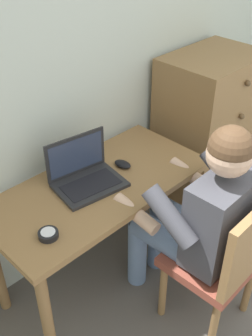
{
  "coord_description": "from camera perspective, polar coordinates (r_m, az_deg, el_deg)",
  "views": [
    {
      "loc": [
        -1.34,
        0.56,
        1.98
      ],
      "look_at": [
        -0.17,
        1.74,
        0.81
      ],
      "focal_mm": 43.55,
      "sensor_mm": 36.0,
      "label": 1
    }
  ],
  "objects": [
    {
      "name": "desk",
      "position": [
        2.17,
        -3.75,
        -4.54
      ],
      "size": [
        1.19,
        0.57,
        0.71
      ],
      "color": "olive",
      "rests_on": "ground_plane"
    },
    {
      "name": "chair",
      "position": [
        2.09,
        13.68,
        -12.21
      ],
      "size": [
        0.43,
        0.41,
        0.86
      ],
      "color": "brown",
      "rests_on": "ground_plane"
    },
    {
      "name": "dresser",
      "position": [
        2.88,
        11.09,
        4.82
      ],
      "size": [
        0.65,
        0.5,
        1.11
      ],
      "color": "olive",
      "rests_on": "ground_plane"
    },
    {
      "name": "desk_clock",
      "position": [
        1.83,
        -10.82,
        -9.1
      ],
      "size": [
        0.09,
        0.09,
        0.03
      ],
      "color": "black",
      "rests_on": "desk"
    },
    {
      "name": "person_seated",
      "position": [
        2.02,
        10.06,
        -6.23
      ],
      "size": [
        0.54,
        0.59,
        1.18
      ],
      "color": "#6B84AD",
      "rests_on": "ground_plane"
    },
    {
      "name": "laptop",
      "position": [
        2.08,
        -5.75,
        -0.91
      ],
      "size": [
        0.37,
        0.3,
        0.24
      ],
      "color": "#232326",
      "rests_on": "desk"
    },
    {
      "name": "computer_mouse",
      "position": [
        2.21,
        -0.47,
        0.54
      ],
      "size": [
        0.07,
        0.11,
        0.03
      ],
      "primitive_type": "ellipsoid",
      "rotation": [
        0.0,
        0.0,
        0.15
      ],
      "color": "black",
      "rests_on": "desk"
    },
    {
      "name": "wall_back",
      "position": [
        2.24,
        -5.29,
        15.98
      ],
      "size": [
        4.8,
        0.05,
        2.5
      ],
      "primitive_type": "cube",
      "color": "silver",
      "rests_on": "ground_plane"
    }
  ]
}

